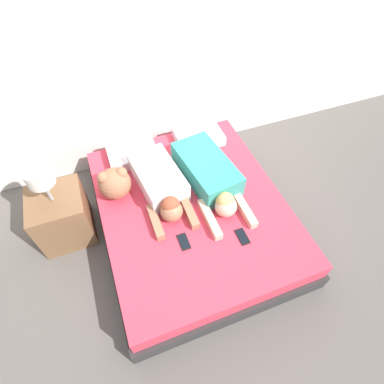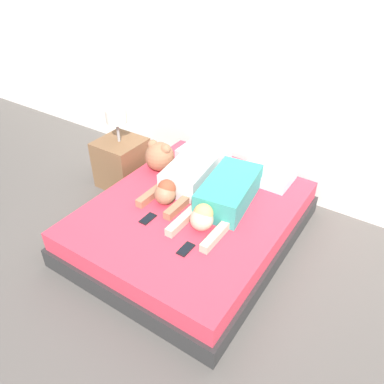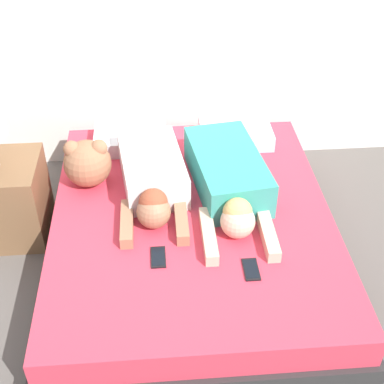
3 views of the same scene
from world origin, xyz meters
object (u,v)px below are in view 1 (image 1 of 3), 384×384
(plush_toy, at_px, (115,183))
(person_left, at_px, (161,185))
(pillow_head_left, at_px, (132,153))
(person_right, at_px, (210,176))
(cell_phone_left, at_px, (184,242))
(nightstand, at_px, (62,215))
(pillow_head_right, at_px, (199,136))
(cell_phone_right, at_px, (242,237))
(bed, at_px, (192,214))

(plush_toy, bearing_deg, person_left, -17.80)
(pillow_head_left, relative_size, plush_toy, 1.59)
(person_right, height_order, cell_phone_left, person_right)
(nightstand, bearing_deg, pillow_head_right, 16.15)
(cell_phone_right, relative_size, plush_toy, 0.50)
(bed, distance_m, person_right, 0.41)
(cell_phone_right, height_order, nightstand, nightstand)
(bed, height_order, person_right, person_right)
(person_left, xyz_separation_m, nightstand, (-0.93, 0.12, -0.17))
(cell_phone_right, bearing_deg, pillow_head_left, 116.69)
(pillow_head_left, distance_m, plush_toy, 0.51)
(pillow_head_left, xyz_separation_m, nightstand, (-0.79, -0.44, -0.12))
(person_right, relative_size, cell_phone_left, 7.00)
(plush_toy, bearing_deg, pillow_head_left, 59.93)
(pillow_head_right, relative_size, cell_phone_right, 3.15)
(person_left, height_order, person_right, person_right)
(pillow_head_right, bearing_deg, person_right, -102.02)
(pillow_head_left, distance_m, cell_phone_right, 1.41)
(pillow_head_left, height_order, person_right, person_right)
(cell_phone_left, bearing_deg, pillow_head_right, 63.14)
(pillow_head_left, xyz_separation_m, plush_toy, (-0.25, -0.43, 0.10))
(person_left, relative_size, cell_phone_left, 6.00)
(person_left, relative_size, person_right, 0.86)
(pillow_head_left, bearing_deg, cell_phone_left, -82.10)
(bed, relative_size, pillow_head_right, 4.15)
(pillow_head_left, height_order, plush_toy, plush_toy)
(bed, bearing_deg, person_right, 33.61)
(pillow_head_right, xyz_separation_m, nightstand, (-1.52, -0.44, -0.12))
(person_left, bearing_deg, nightstand, 172.66)
(cell_phone_right, bearing_deg, plush_toy, 136.86)
(cell_phone_left, bearing_deg, pillow_head_left, 97.90)
(cell_phone_left, bearing_deg, person_right, 49.48)
(person_right, bearing_deg, pillow_head_left, 134.31)
(plush_toy, bearing_deg, pillow_head_right, 23.77)
(pillow_head_right, height_order, plush_toy, plush_toy)
(person_left, relative_size, nightstand, 1.04)
(cell_phone_left, height_order, nightstand, nightstand)
(person_left, distance_m, cell_phone_left, 0.58)
(pillow_head_left, xyz_separation_m, cell_phone_left, (0.16, -1.14, -0.05))
(pillow_head_right, relative_size, plush_toy, 1.59)
(bed, bearing_deg, plush_toy, 151.20)
(cell_phone_right, xyz_separation_m, plush_toy, (-0.89, 0.83, 0.15))
(pillow_head_left, xyz_separation_m, person_left, (0.14, -0.56, 0.05))
(person_right, distance_m, nightstand, 1.41)
(pillow_head_left, relative_size, cell_phone_left, 3.15)
(bed, bearing_deg, pillow_head_right, 64.63)
(bed, xyz_separation_m, nightstand, (-1.15, 0.33, 0.12))
(person_left, bearing_deg, bed, -43.65)
(bed, distance_m, person_left, 0.42)
(cell_phone_right, bearing_deg, person_right, 92.96)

